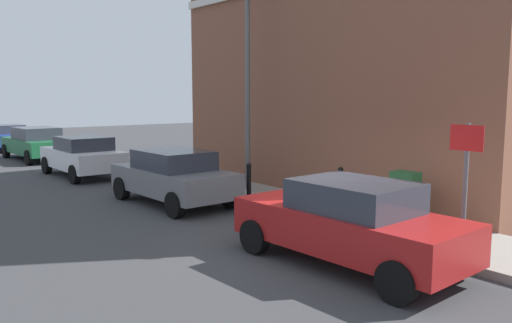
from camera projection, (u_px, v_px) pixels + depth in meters
The scene contains 13 objects.
ground at pixel (315, 248), 9.87m from camera, with size 80.00×80.00×0.00m, color #38383A.
sidewalk at pixel (222, 188), 15.77m from camera, with size 2.28×30.00×0.15m, color gray.
corner_building at pixel (384, 48), 16.46m from camera, with size 7.40×11.45×8.81m.
car_red at pixel (349, 222), 8.75m from camera, with size 1.88×4.22×1.49m.
car_grey at pixel (173, 176), 13.76m from camera, with size 1.92×3.99×1.46m.
car_white at pixel (83, 156), 18.44m from camera, with size 1.88×4.01×1.45m.
car_green at pixel (36, 143), 23.14m from camera, with size 2.00×4.54×1.48m.
car_blue at pixel (4, 137), 27.27m from camera, with size 2.06×4.11×1.36m.
utility_cabinet at pixel (405, 200), 10.97m from camera, with size 0.46×0.61×1.15m.
bollard_near_cabinet at pixel (340, 186), 12.50m from camera, with size 0.14×0.14×1.04m.
bollard_far_kerb at pixel (249, 181), 13.24m from camera, with size 0.14×0.14×1.04m.
street_sign at pixel (466, 169), 8.74m from camera, with size 0.08×0.60×2.30m.
lamppost at pixel (248, 82), 14.76m from camera, with size 0.20×0.44×5.72m.
Camera 1 is at (-6.94, -6.70, 2.92)m, focal length 35.98 mm.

